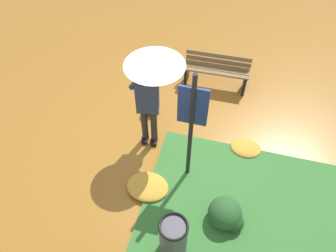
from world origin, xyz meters
TOP-DOWN VIEW (x-y plane):
  - ground_plane at (0.00, 0.00)m, footprint 18.00×18.00m
  - person_with_umbrella at (-0.17, -0.08)m, footprint 0.96×0.96m
  - info_sign_post at (0.61, -0.64)m, footprint 0.44×0.07m
  - handbag at (-0.43, 0.58)m, footprint 0.33×0.29m
  - park_bench at (0.69, 1.80)m, footprint 1.40×0.39m
  - trash_bin at (0.70, -2.03)m, footprint 0.42×0.42m
  - shrub_cluster at (1.39, -1.39)m, footprint 0.58×0.53m
  - leaf_pile_by_bench at (1.56, 0.13)m, footprint 0.57×0.45m
  - leaf_pile_far_path at (0.02, -1.14)m, footprint 0.73×0.58m

SIDE VIEW (x-z plane):
  - ground_plane at x=0.00m, z-range 0.00..0.00m
  - leaf_pile_by_bench at x=1.56m, z-range 0.00..0.13m
  - leaf_pile_far_path at x=0.02m, z-range 0.00..0.16m
  - handbag at x=-0.43m, z-range -0.06..0.31m
  - shrub_cluster at x=1.39m, z-range -0.02..0.46m
  - park_bench at x=0.69m, z-range 0.03..0.78m
  - trash_bin at x=0.70m, z-range 0.00..0.84m
  - info_sign_post at x=0.61m, z-range 0.29..2.59m
  - person_with_umbrella at x=-0.17m, z-range 0.53..2.57m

